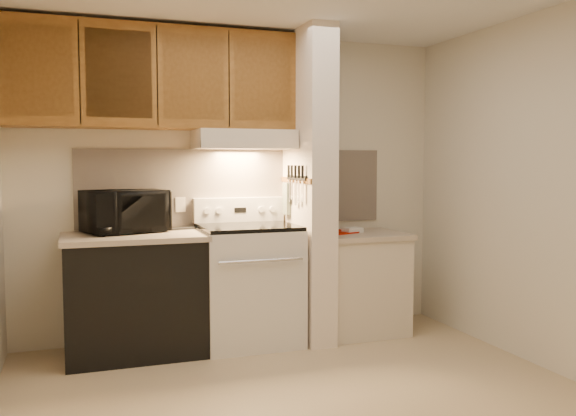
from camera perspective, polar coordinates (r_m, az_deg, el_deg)
name	(u,v)px	position (r m, az deg, el deg)	size (l,w,h in m)	color
floor	(299,395)	(3.97, 1.03, -17.07)	(3.60, 3.60, 0.00)	#CBB28A
wall_back	(237,185)	(5.13, -4.80, 2.13)	(3.60, 0.02, 2.50)	beige
wall_right	(538,190)	(4.64, 22.38, 1.57)	(0.02, 3.00, 2.50)	beige
backsplash	(237,187)	(5.12, -4.76, 1.95)	(2.60, 0.02, 0.63)	beige
range_body	(249,286)	(4.89, -3.71, -7.31)	(0.76, 0.65, 0.92)	silver
oven_window	(260,289)	(4.59, -2.64, -7.58)	(0.50, 0.01, 0.30)	black
oven_handle	(261,261)	(4.51, -2.51, -4.94)	(0.02, 0.02, 0.65)	silver
cooktop	(248,227)	(4.82, -3.74, -1.77)	(0.74, 0.64, 0.03)	black
range_backguard	(239,210)	(5.08, -4.61, -0.15)	(0.76, 0.08, 0.20)	silver
range_display	(240,210)	(5.04, -4.49, -0.19)	(0.10, 0.01, 0.04)	black
range_knob_left_outer	(207,211)	(4.98, -7.60, -0.27)	(0.05, 0.05, 0.02)	silver
range_knob_left_inner	(219,211)	(5.00, -6.48, -0.24)	(0.05, 0.05, 0.02)	silver
range_knob_right_inner	(261,209)	(5.09, -2.52, -0.14)	(0.05, 0.05, 0.02)	silver
range_knob_right_outer	(273,209)	(5.12, -1.45, -0.11)	(0.05, 0.05, 0.02)	silver
dishwasher_front	(135,297)	(4.75, -14.12, -8.09)	(1.00, 0.63, 0.87)	black
left_countertop	(134,237)	(4.68, -14.22, -2.64)	(1.04, 0.67, 0.04)	#BEAC96
spoon_rest	(183,228)	(4.92, -9.79, -1.90)	(0.22, 0.07, 0.02)	black
teal_jar	(126,228)	(4.70, -14.96, -1.83)	(0.08, 0.08, 0.09)	#1E656C
outlet	(180,205)	(5.01, -10.03, 0.31)	(0.08, 0.01, 0.12)	beige
microwave	(125,211)	(4.79, -15.01, -0.30)	(0.58, 0.40, 0.32)	black
partition_pillar	(309,186)	(4.95, 1.95, 2.06)	(0.22, 0.70, 2.50)	white
pillar_trim	(295,180)	(4.91, 0.69, 2.63)	(0.01, 0.70, 0.04)	brown
knife_strip	(297,178)	(4.86, 0.83, 2.84)	(0.02, 0.42, 0.04)	black
knife_blade_a	(303,191)	(4.71, 1.37, 1.57)	(0.01, 0.04, 0.16)	silver
knife_handle_a	(302,172)	(4.71, 1.36, 3.40)	(0.02, 0.02, 0.10)	black
knife_blade_b	(299,192)	(4.79, 0.99, 1.50)	(0.01, 0.04, 0.18)	silver
knife_handle_b	(299,172)	(4.78, 1.03, 3.42)	(0.02, 0.02, 0.10)	black
knife_blade_c	(296,193)	(4.86, 0.71, 1.43)	(0.01, 0.04, 0.20)	silver
knife_handle_c	(295,172)	(4.86, 0.69, 3.43)	(0.02, 0.02, 0.10)	black
knife_blade_d	(292,190)	(4.94, 0.37, 1.71)	(0.01, 0.04, 0.16)	silver
knife_handle_d	(292,171)	(4.93, 0.36, 3.45)	(0.02, 0.02, 0.10)	black
knife_blade_e	(289,191)	(5.00, 0.10, 1.63)	(0.01, 0.04, 0.18)	silver
knife_handle_e	(289,171)	(5.01, 0.06, 3.46)	(0.02, 0.02, 0.10)	black
oven_mitt	(287,199)	(5.07, -0.14, 0.88)	(0.03, 0.11, 0.26)	gray
right_cab_base	(359,285)	(5.24, 6.66, -7.16)	(0.70, 0.60, 0.81)	beige
right_countertop	(359,235)	(5.17, 6.70, -2.54)	(0.74, 0.64, 0.04)	#BEAC96
red_folder	(335,232)	(5.18, 4.43, -2.22)	(0.25, 0.34, 0.01)	#A71401
white_box	(352,230)	(5.17, 6.05, -2.07)	(0.16, 0.11, 0.04)	white
range_hood	(244,140)	(4.92, -4.17, 6.40)	(0.78, 0.44, 0.15)	beige
hood_lip	(251,145)	(4.71, -3.50, 5.95)	(0.78, 0.04, 0.06)	beige
upper_cabinets	(154,78)	(4.86, -12.39, 11.78)	(2.18, 0.33, 0.77)	brown
cab_door_a	(38,70)	(4.67, -22.36, 11.86)	(0.46, 0.01, 0.63)	brown
cab_gap_a	(79,72)	(4.67, -18.94, 11.96)	(0.01, 0.01, 0.73)	black
cab_door_b	(119,74)	(4.68, -15.53, 12.01)	(0.46, 0.01, 0.63)	brown
cab_gap_b	(157,75)	(4.71, -12.14, 12.03)	(0.01, 0.01, 0.73)	black
cab_door_c	(194,77)	(4.75, -8.81, 12.01)	(0.46, 0.01, 0.63)	brown
cab_gap_c	(229,79)	(4.81, -5.54, 11.95)	(0.01, 0.01, 0.73)	black
cab_door_d	(263,80)	(4.88, -2.37, 11.85)	(0.46, 0.01, 0.63)	brown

